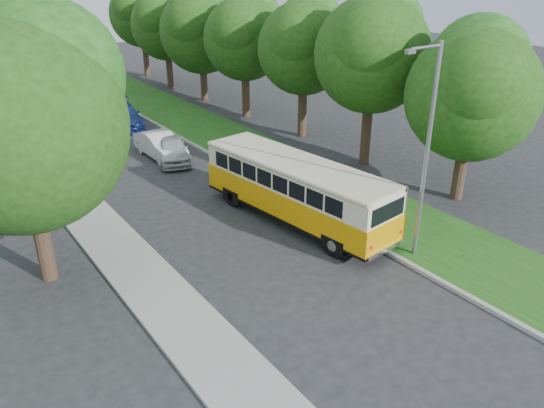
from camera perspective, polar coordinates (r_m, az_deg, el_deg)
ground at (r=20.06m, az=1.42°, el=-6.27°), size 120.00×120.00×0.00m
curb at (r=25.51m, az=1.19°, el=1.04°), size 0.20×70.00×0.15m
grass_verge at (r=26.87m, az=5.23°, el=2.19°), size 4.50×70.00×0.13m
sidewalk at (r=22.07m, az=-16.67°, el=-4.14°), size 2.20×70.00×0.12m
treeline at (r=34.74m, az=-12.80°, el=16.91°), size 24.27×41.91×9.46m
lamppost_near at (r=19.33m, az=16.22°, el=5.76°), size 1.71×0.16×8.00m
lamppost_far at (r=30.88m, az=-24.57°, el=10.96°), size 1.71×0.16×7.50m
warning_sign at (r=27.73m, az=-21.47°, el=4.89°), size 0.56×0.10×2.50m
vintage_bus at (r=22.50m, az=2.66°, el=1.35°), size 3.56×9.71×2.82m
car_silver at (r=30.35m, az=-10.69°, el=5.83°), size 2.90×4.44×1.41m
car_white at (r=31.08m, az=-11.90°, el=6.19°), size 1.61×4.33×1.42m
car_blue at (r=37.75m, az=-15.75°, el=9.15°), size 3.03×5.47×1.50m
car_grey at (r=42.97m, az=-18.19°, el=10.62°), size 3.00×5.31×1.40m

